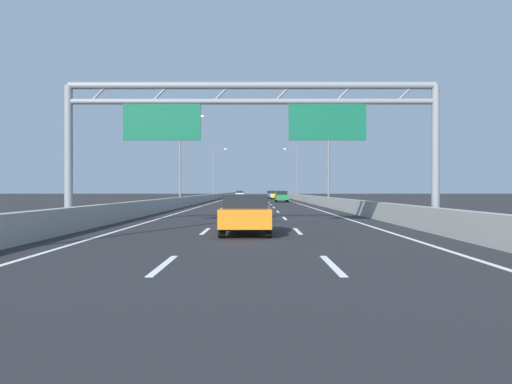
{
  "coord_description": "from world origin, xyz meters",
  "views": [
    {
      "loc": [
        0.17,
        1.63,
        1.61
      ],
      "look_at": [
        0.04,
        63.18,
        1.38
      ],
      "focal_mm": 35.77,
      "sensor_mm": 36.0,
      "label": 1
    }
  ],
  "objects": [
    {
      "name": "ground_plane",
      "position": [
        0.0,
        100.0,
        0.0
      ],
      "size": [
        260.0,
        260.0,
        0.0
      ],
      "primitive_type": "plane",
      "color": "#262628"
    },
    {
      "name": "lane_dash_left_1",
      "position": [
        -1.8,
        12.5,
        0.01
      ],
      "size": [
        0.16,
        3.0,
        0.01
      ],
      "primitive_type": "cube",
      "color": "white",
      "rests_on": "ground_plane"
    },
    {
      "name": "lane_dash_left_2",
      "position": [
        -1.8,
        21.5,
        0.01
      ],
      "size": [
        0.16,
        3.0,
        0.01
      ],
      "primitive_type": "cube",
      "color": "white",
      "rests_on": "ground_plane"
    },
    {
      "name": "lane_dash_left_3",
      "position": [
        -1.8,
        30.5,
        0.01
      ],
      "size": [
        0.16,
        3.0,
        0.01
      ],
      "primitive_type": "cube",
      "color": "white",
      "rests_on": "ground_plane"
    },
    {
      "name": "lane_dash_left_4",
      "position": [
        -1.8,
        39.5,
        0.01
      ],
      "size": [
        0.16,
        3.0,
        0.01
      ],
      "primitive_type": "cube",
      "color": "white",
      "rests_on": "ground_plane"
    },
    {
      "name": "lane_dash_left_5",
      "position": [
        -1.8,
        48.5,
        0.01
      ],
      "size": [
        0.16,
        3.0,
        0.01
      ],
      "primitive_type": "cube",
      "color": "white",
      "rests_on": "ground_plane"
    },
    {
      "name": "lane_dash_left_6",
      "position": [
        -1.8,
        57.5,
        0.01
      ],
      "size": [
        0.16,
        3.0,
        0.01
      ],
      "primitive_type": "cube",
      "color": "white",
      "rests_on": "ground_plane"
    },
    {
      "name": "lane_dash_left_7",
      "position": [
        -1.8,
        66.5,
        0.01
      ],
      "size": [
        0.16,
        3.0,
        0.01
      ],
      "primitive_type": "cube",
      "color": "white",
      "rests_on": "ground_plane"
    },
    {
      "name": "lane_dash_left_8",
      "position": [
        -1.8,
        75.5,
        0.01
      ],
      "size": [
        0.16,
        3.0,
        0.01
      ],
      "primitive_type": "cube",
      "color": "white",
      "rests_on": "ground_plane"
    },
    {
      "name": "lane_dash_left_9",
      "position": [
        -1.8,
        84.5,
        0.01
      ],
      "size": [
        0.16,
        3.0,
        0.01
      ],
      "primitive_type": "cube",
      "color": "white",
      "rests_on": "ground_plane"
    },
    {
      "name": "lane_dash_left_10",
      "position": [
        -1.8,
        93.5,
        0.01
      ],
      "size": [
        0.16,
        3.0,
        0.01
      ],
      "primitive_type": "cube",
      "color": "white",
      "rests_on": "ground_plane"
    },
    {
      "name": "lane_dash_left_11",
      "position": [
        -1.8,
        102.5,
        0.01
      ],
      "size": [
        0.16,
        3.0,
        0.01
      ],
      "primitive_type": "cube",
      "color": "white",
      "rests_on": "ground_plane"
    },
    {
      "name": "lane_dash_left_12",
      "position": [
        -1.8,
        111.5,
        0.01
      ],
      "size": [
        0.16,
        3.0,
        0.01
      ],
      "primitive_type": "cube",
      "color": "white",
      "rests_on": "ground_plane"
    },
    {
      "name": "lane_dash_left_13",
      "position": [
        -1.8,
        120.5,
        0.01
      ],
      "size": [
        0.16,
        3.0,
        0.01
      ],
      "primitive_type": "cube",
      "color": "white",
      "rests_on": "ground_plane"
    },
    {
      "name": "lane_dash_left_14",
      "position": [
        -1.8,
        129.5,
        0.01
      ],
      "size": [
        0.16,
        3.0,
        0.01
      ],
      "primitive_type": "cube",
      "color": "white",
      "rests_on": "ground_plane"
    },
    {
      "name": "lane_dash_left_15",
      "position": [
        -1.8,
        138.5,
        0.01
      ],
      "size": [
        0.16,
        3.0,
        0.01
      ],
      "primitive_type": "cube",
      "color": "white",
      "rests_on": "ground_plane"
    },
    {
      "name": "lane_dash_left_16",
      "position": [
        -1.8,
        147.5,
        0.01
      ],
      "size": [
        0.16,
        3.0,
        0.01
      ],
      "primitive_type": "cube",
      "color": "white",
      "rests_on": "ground_plane"
    },
    {
      "name": "lane_dash_left_17",
      "position": [
        -1.8,
        156.5,
        0.01
      ],
      "size": [
        0.16,
        3.0,
        0.01
      ],
      "primitive_type": "cube",
      "color": "white",
      "rests_on": "ground_plane"
    },
    {
      "name": "lane_dash_right_1",
      "position": [
        1.8,
        12.5,
        0.01
      ],
      "size": [
        0.16,
        3.0,
        0.01
      ],
      "primitive_type": "cube",
      "color": "white",
      "rests_on": "ground_plane"
    },
    {
      "name": "lane_dash_right_2",
      "position": [
        1.8,
        21.5,
        0.01
      ],
      "size": [
        0.16,
        3.0,
        0.01
      ],
      "primitive_type": "cube",
      "color": "white",
      "rests_on": "ground_plane"
    },
    {
      "name": "lane_dash_right_3",
      "position": [
        1.8,
        30.5,
        0.01
      ],
      "size": [
        0.16,
        3.0,
        0.01
      ],
      "primitive_type": "cube",
      "color": "white",
      "rests_on": "ground_plane"
    },
    {
      "name": "lane_dash_right_4",
      "position": [
        1.8,
        39.5,
        0.01
      ],
      "size": [
        0.16,
        3.0,
        0.01
      ],
      "primitive_type": "cube",
      "color": "white",
      "rests_on": "ground_plane"
    },
    {
      "name": "lane_dash_right_5",
      "position": [
        1.8,
        48.5,
        0.01
      ],
      "size": [
        0.16,
        3.0,
        0.01
      ],
      "primitive_type": "cube",
      "color": "white",
      "rests_on": "ground_plane"
    },
    {
      "name": "lane_dash_right_6",
      "position": [
        1.8,
        57.5,
        0.01
      ],
      "size": [
        0.16,
        3.0,
        0.01
      ],
      "primitive_type": "cube",
      "color": "white",
      "rests_on": "ground_plane"
    },
    {
      "name": "lane_dash_right_7",
      "position": [
        1.8,
        66.5,
        0.01
      ],
      "size": [
        0.16,
        3.0,
        0.01
      ],
      "primitive_type": "cube",
      "color": "white",
      "rests_on": "ground_plane"
    },
    {
      "name": "lane_dash_right_8",
      "position": [
        1.8,
        75.5,
        0.01
      ],
      "size": [
        0.16,
        3.0,
        0.01
      ],
      "primitive_type": "cube",
      "color": "white",
      "rests_on": "ground_plane"
    },
    {
      "name": "lane_dash_right_9",
      "position": [
        1.8,
        84.5,
        0.01
      ],
      "size": [
        0.16,
        3.0,
        0.01
      ],
      "primitive_type": "cube",
      "color": "white",
      "rests_on": "ground_plane"
    },
    {
      "name": "lane_dash_right_10",
      "position": [
        1.8,
        93.5,
        0.01
      ],
      "size": [
        0.16,
        3.0,
        0.01
      ],
      "primitive_type": "cube",
      "color": "white",
      "rests_on": "ground_plane"
    },
    {
      "name": "lane_dash_right_11",
      "position": [
        1.8,
        102.5,
        0.01
      ],
      "size": [
        0.16,
        3.0,
        0.01
      ],
      "primitive_type": "cube",
      "color": "white",
      "rests_on": "ground_plane"
    },
    {
      "name": "lane_dash_right_12",
      "position": [
        1.8,
        111.5,
        0.01
      ],
      "size": [
        0.16,
        3.0,
        0.01
      ],
      "primitive_type": "cube",
      "color": "white",
      "rests_on": "ground_plane"
    },
    {
      "name": "lane_dash_right_13",
      "position": [
        1.8,
        120.5,
        0.01
      ],
      "size": [
        0.16,
        3.0,
        0.01
      ],
      "primitive_type": "cube",
      "color": "white",
      "rests_on": "ground_plane"
    },
    {
      "name": "lane_dash_right_14",
      "position": [
        1.8,
        129.5,
        0.01
      ],
      "size": [
        0.16,
        3.0,
        0.01
      ],
      "primitive_type": "cube",
      "color": "white",
      "rests_on": "ground_plane"
    },
    {
      "name": "lane_dash_right_15",
      "position": [
        1.8,
        138.5,
        0.01
      ],
      "size": [
        0.16,
        3.0,
        0.01
      ],
      "primitive_type": "cube",
      "color": "white",
      "rests_on": "ground_plane"
    },
    {
      "name": "lane_dash_right_16",
      "position": [
        1.8,
        147.5,
        0.01
      ],
      "size": [
        0.16,
        3.0,
        0.01
      ],
      "primitive_type": "cube",
      "color": "white",
      "rests_on": "ground_plane"
    },
    {
      "name": "lane_dash_right_17",
      "position": [
        1.8,
        156.5,
        0.01
      ],
      "size": [
        0.16,
        3.0,
        0.01
      ],
      "primitive_type": "cube",
      "color": "white",
      "rests_on": "ground_plane"
    },
    {
      "name": "edge_line_left",
      "position": [
        -5.25,
        88.0,
        0.01
      ],
      "size": [
        0.16,
        176.0,
        0.01
      ],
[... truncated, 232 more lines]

